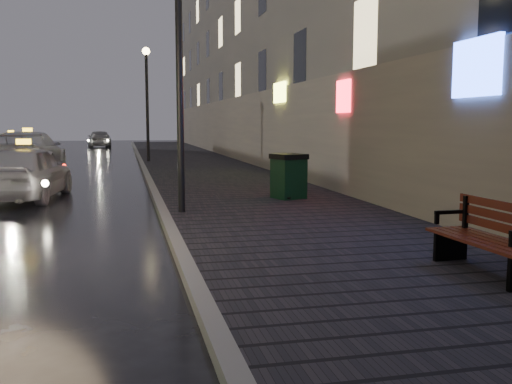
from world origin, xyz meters
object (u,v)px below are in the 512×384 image
at_px(taxi_near, 25,172).
at_px(taxi_mid, 29,152).
at_px(trash_bin, 289,176).
at_px(lamp_near, 179,44).
at_px(taxi_far, 11,143).
at_px(car_far, 99,139).
at_px(bench, 491,238).
at_px(lamp_far, 147,90).

xyz_separation_m(taxi_near, taxi_mid, (-1.15, 8.17, 0.10)).
height_order(trash_bin, taxi_mid, taxi_mid).
bearing_deg(lamp_near, taxi_far, 106.34).
bearing_deg(trash_bin, lamp_near, -167.66).
distance_m(taxi_far, car_far, 9.29).
height_order(bench, taxi_mid, taxi_mid).
xyz_separation_m(lamp_far, taxi_near, (-3.57, -12.15, -2.79)).
relative_size(taxi_far, car_far, 1.18).
bearing_deg(trash_bin, taxi_far, 95.17).
bearing_deg(taxi_near, bench, 132.36).
bearing_deg(car_far, trash_bin, 93.22).
xyz_separation_m(lamp_near, car_far, (-3.02, 35.65, -2.80)).
distance_m(trash_bin, taxi_far, 28.56).
distance_m(taxi_near, car_far, 31.81).
relative_size(taxi_mid, car_far, 1.37).
relative_size(trash_bin, taxi_far, 0.22).
bearing_deg(taxi_near, lamp_near, 139.93).
distance_m(bench, car_far, 41.72).
xyz_separation_m(bench, taxi_near, (-6.70, 9.46, 0.12)).
distance_m(bench, trash_bin, 7.16).
bearing_deg(bench, lamp_far, 96.35).
distance_m(trash_bin, taxi_near, 6.69).
bearing_deg(lamp_far, taxi_near, -106.39).
bearing_deg(taxi_mid, bench, 115.36).
bearing_deg(taxi_mid, car_far, -92.79).
distance_m(lamp_near, trash_bin, 4.19).
bearing_deg(lamp_far, taxi_mid, -139.89).
bearing_deg(taxi_far, taxi_mid, -80.51).
xyz_separation_m(lamp_near, taxi_near, (-3.57, 3.85, -2.79)).
distance_m(bench, taxi_near, 11.60).
bearing_deg(taxi_far, trash_bin, -70.36).
bearing_deg(bench, trash_bin, 91.52).
xyz_separation_m(bench, taxi_far, (-11.32, 33.55, 0.08)).
height_order(trash_bin, car_far, car_far).
distance_m(lamp_far, taxi_far, 14.75).
xyz_separation_m(bench, taxi_mid, (-7.86, 17.63, 0.22)).
bearing_deg(trash_bin, lamp_far, 83.34).
relative_size(lamp_far, taxi_mid, 0.95).
height_order(lamp_far, taxi_far, lamp_far).
height_order(trash_bin, taxi_far, taxi_far).
bearing_deg(taxi_far, car_far, 53.39).
bearing_deg(car_far, taxi_mid, 79.56).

